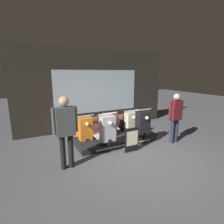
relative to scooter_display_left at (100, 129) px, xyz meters
name	(u,v)px	position (x,y,z in m)	size (l,w,h in m)	color
ground_plane	(143,159)	(0.66, -1.38, -0.56)	(30.00, 30.00, 0.00)	#4C4C51
shop_wall_back	(98,90)	(0.66, 1.80, 1.04)	(6.43, 0.09, 3.20)	#28231E
display_platform	(117,139)	(0.63, 0.08, -0.47)	(2.79, 1.13, 0.18)	black
scooter_display_left	(100,129)	(0.00, 0.00, 0.00)	(0.58, 1.62, 0.99)	black
scooter_display_right	(134,124)	(1.25, 0.00, 0.00)	(0.58, 1.62, 0.99)	black
scooter_backrow_0	(81,129)	(-0.41, 0.78, -0.18)	(0.58, 1.62, 0.99)	black
scooter_backrow_1	(103,126)	(0.46, 0.78, -0.18)	(0.58, 1.62, 0.99)	black
scooter_backrow_2	(124,123)	(1.32, 0.78, -0.18)	(0.58, 1.62, 0.99)	black
person_left_browsing	(65,127)	(-1.26, -0.87, 0.49)	(0.59, 0.24, 1.78)	black
person_right_browsing	(175,115)	(2.29, -0.87, 0.40)	(0.56, 0.22, 1.65)	#232838
price_sign_board	(132,140)	(0.64, -0.83, -0.19)	(0.46, 0.04, 0.74)	black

